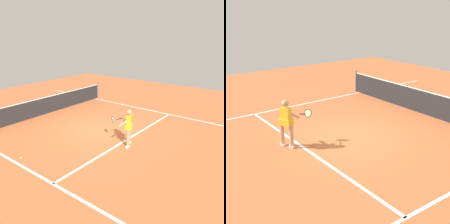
# 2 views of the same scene
# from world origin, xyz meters

# --- Properties ---
(ground_plane) EXTENTS (24.25, 24.25, 0.00)m
(ground_plane) POSITION_xyz_m (0.00, 0.00, 0.00)
(ground_plane) COLOR #C66638
(service_line_marking) EXTENTS (8.27, 0.10, 0.01)m
(service_line_marking) POSITION_xyz_m (0.00, -1.69, 0.00)
(service_line_marking) COLOR white
(service_line_marking) RESTS_ON ground
(sideline_left_marking) EXTENTS (0.10, 16.66, 0.01)m
(sideline_left_marking) POSITION_xyz_m (-4.14, 0.00, 0.00)
(sideline_left_marking) COLOR white
(sideline_left_marking) RESTS_ON ground
(court_net) EXTENTS (8.95, 0.08, 1.06)m
(court_net) POSITION_xyz_m (0.00, 3.94, 0.50)
(court_net) COLOR #4C4C51
(court_net) RESTS_ON ground
(tennis_player) EXTENTS (0.68, 1.12, 1.55)m
(tennis_player) POSITION_xyz_m (-0.56, -2.03, 0.85)
(tennis_player) COLOR tan
(tennis_player) RESTS_ON ground
(tennis_ball_near) EXTENTS (0.07, 0.07, 0.07)m
(tennis_ball_near) POSITION_xyz_m (-3.86, 0.47, 0.03)
(tennis_ball_near) COLOR #D1E533
(tennis_ball_near) RESTS_ON ground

